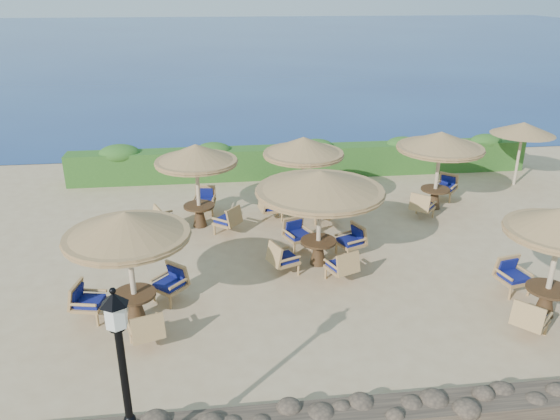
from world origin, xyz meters
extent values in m
plane|color=tan|center=(0.00, 0.00, 0.00)|extent=(120.00, 120.00, 0.00)
plane|color=navy|center=(0.00, 70.00, 0.00)|extent=(160.00, 160.00, 0.00)
cube|color=#235019|center=(0.00, 7.20, 0.60)|extent=(18.00, 0.90, 1.20)
cube|color=brown|center=(0.00, -6.20, 0.22)|extent=(15.00, 0.65, 0.44)
cylinder|color=black|center=(-4.80, -6.80, 1.55)|extent=(0.11, 0.11, 2.40)
cylinder|color=silver|center=(-4.80, -6.80, 2.98)|extent=(0.30, 0.30, 0.36)
cone|color=black|center=(-4.80, -6.80, 3.22)|extent=(0.40, 0.40, 0.18)
cylinder|color=beige|center=(7.80, 5.20, 1.10)|extent=(0.10, 0.10, 2.20)
cone|color=brown|center=(7.80, 5.20, 2.18)|extent=(2.30, 2.30, 0.45)
cylinder|color=beige|center=(-5.33, -2.39, 1.20)|extent=(0.12, 0.12, 2.40)
cone|color=brown|center=(-5.33, -2.39, 2.38)|extent=(2.71, 2.71, 0.55)
cylinder|color=brown|center=(-5.33, -2.39, 2.10)|extent=(2.65, 2.65, 0.14)
cylinder|color=#472F19|center=(-5.33, -2.39, 0.68)|extent=(0.96, 0.96, 0.06)
cone|color=#472F19|center=(-5.33, -2.39, 0.33)|extent=(0.44, 0.44, 0.64)
cylinder|color=beige|center=(-0.78, -0.20, 1.20)|extent=(0.12, 0.12, 2.40)
cone|color=brown|center=(-0.78, -0.20, 2.38)|extent=(3.38, 3.38, 0.55)
cylinder|color=brown|center=(-0.78, -0.20, 2.10)|extent=(3.31, 3.31, 0.14)
cylinder|color=#472F19|center=(-0.78, -0.20, 0.68)|extent=(0.96, 0.96, 0.06)
cone|color=#472F19|center=(-0.78, -0.20, 0.33)|extent=(0.44, 0.44, 0.64)
cylinder|color=beige|center=(3.89, -3.28, 1.20)|extent=(0.12, 0.12, 2.40)
cylinder|color=#472F19|center=(3.89, -3.28, 0.68)|extent=(0.96, 0.96, 0.06)
cone|color=#472F19|center=(3.89, -3.28, 0.33)|extent=(0.44, 0.44, 0.64)
cylinder|color=beige|center=(-3.99, 2.73, 1.20)|extent=(0.12, 0.12, 2.40)
cone|color=brown|center=(-3.99, 2.73, 2.38)|extent=(2.51, 2.51, 0.55)
cylinder|color=brown|center=(-3.99, 2.73, 2.10)|extent=(2.46, 2.46, 0.14)
cylinder|color=#472F19|center=(-3.99, 2.73, 0.68)|extent=(0.96, 0.96, 0.06)
cone|color=#472F19|center=(-3.99, 2.73, 0.33)|extent=(0.44, 0.44, 0.64)
cylinder|color=beige|center=(-0.67, 3.17, 1.20)|extent=(0.12, 0.12, 2.40)
cone|color=brown|center=(-0.67, 3.17, 2.38)|extent=(2.57, 2.57, 0.55)
cylinder|color=brown|center=(-0.67, 3.17, 2.10)|extent=(2.52, 2.52, 0.14)
cylinder|color=#472F19|center=(-0.67, 3.17, 0.68)|extent=(0.96, 0.96, 0.06)
cone|color=#472F19|center=(-0.67, 3.17, 0.33)|extent=(0.44, 0.44, 0.64)
cylinder|color=beige|center=(3.86, 3.28, 1.20)|extent=(0.12, 0.12, 2.40)
cone|color=brown|center=(3.86, 3.28, 2.38)|extent=(2.84, 2.84, 0.55)
cylinder|color=brown|center=(3.86, 3.28, 2.10)|extent=(2.78, 2.78, 0.14)
cylinder|color=#472F19|center=(3.86, 3.28, 0.68)|extent=(0.96, 0.96, 0.06)
cone|color=#472F19|center=(3.86, 3.28, 0.33)|extent=(0.44, 0.44, 0.64)
camera|label=1|loc=(-3.38, -13.14, 6.99)|focal=35.00mm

